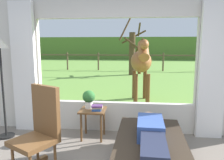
% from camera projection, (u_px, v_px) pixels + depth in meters
% --- Properties ---
extents(back_wall_with_window, '(5.20, 0.12, 2.55)m').
position_uv_depth(back_wall_with_window, '(115.00, 65.00, 4.11)').
color(back_wall_with_window, beige).
rests_on(back_wall_with_window, ground_plane).
extents(curtain_panel_left, '(0.44, 0.10, 2.40)m').
position_uv_depth(curtain_panel_left, '(24.00, 68.00, 4.17)').
color(curtain_panel_left, silver).
rests_on(curtain_panel_left, ground_plane).
extents(curtain_panel_right, '(0.44, 0.10, 2.40)m').
position_uv_depth(curtain_panel_right, '(212.00, 70.00, 3.80)').
color(curtain_panel_right, silver).
rests_on(curtain_panel_right, ground_plane).
extents(outdoor_pasture_lawn, '(36.00, 21.68, 0.02)m').
position_uv_depth(outdoor_pasture_lawn, '(131.00, 69.00, 15.00)').
color(outdoor_pasture_lawn, olive).
rests_on(outdoor_pasture_lawn, ground_plane).
extents(distant_hill_ridge, '(36.00, 2.00, 2.40)m').
position_uv_depth(distant_hill_ridge, '(133.00, 48.00, 24.47)').
color(distant_hill_ridge, '#527530').
rests_on(distant_hill_ridge, ground_plane).
extents(recliner_sofa, '(0.95, 1.73, 0.42)m').
position_uv_depth(recliner_sofa, '(150.00, 155.00, 2.89)').
color(recliner_sofa, black).
rests_on(recliner_sofa, ground_plane).
extents(reclining_person, '(0.36, 1.43, 0.22)m').
position_uv_depth(reclining_person, '(151.00, 134.00, 2.80)').
color(reclining_person, '#334C8C').
rests_on(reclining_person, recliner_sofa).
extents(rocking_chair, '(0.73, 0.82, 1.12)m').
position_uv_depth(rocking_chair, '(40.00, 131.00, 2.83)').
color(rocking_chair, brown).
rests_on(rocking_chair, ground_plane).
extents(side_table, '(0.44, 0.44, 0.52)m').
position_uv_depth(side_table, '(93.00, 115.00, 3.88)').
color(side_table, brown).
rests_on(side_table, ground_plane).
extents(potted_plant, '(0.22, 0.22, 0.32)m').
position_uv_depth(potted_plant, '(89.00, 98.00, 3.90)').
color(potted_plant, silver).
rests_on(potted_plant, side_table).
extents(book_stack, '(0.19, 0.17, 0.09)m').
position_uv_depth(book_stack, '(97.00, 108.00, 3.79)').
color(book_stack, '#23478C').
rests_on(book_stack, side_table).
extents(floor_lamp_left, '(0.32, 0.32, 1.75)m').
position_uv_depth(floor_lamp_left, '(0.00, 57.00, 3.76)').
color(floor_lamp_left, black).
rests_on(floor_lamp_left, ground_plane).
extents(horse, '(0.63, 1.82, 1.73)m').
position_uv_depth(horse, '(141.00, 62.00, 6.07)').
color(horse, brown).
rests_on(horse, outdoor_pasture_lawn).
extents(pasture_tree, '(1.45, 1.11, 3.04)m').
position_uv_depth(pasture_tree, '(132.00, 51.00, 11.75)').
color(pasture_tree, '#4C3823').
rests_on(pasture_tree, outdoor_pasture_lawn).
extents(pasture_fence_line, '(16.10, 0.10, 1.10)m').
position_uv_depth(pasture_fence_line, '(130.00, 59.00, 13.73)').
color(pasture_fence_line, brown).
rests_on(pasture_fence_line, outdoor_pasture_lawn).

